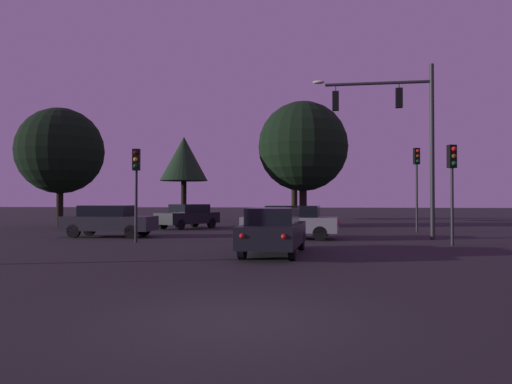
% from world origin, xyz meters
% --- Properties ---
extents(ground_plane, '(168.00, 168.00, 0.00)m').
position_xyz_m(ground_plane, '(0.00, 24.50, 0.00)').
color(ground_plane, black).
rests_on(ground_plane, ground).
extents(traffic_signal_mast_arm, '(5.44, 0.44, 7.93)m').
position_xyz_m(traffic_signal_mast_arm, '(5.06, 15.23, 5.27)').
color(traffic_signal_mast_arm, '#232326').
rests_on(traffic_signal_mast_arm, ground).
extents(traffic_light_corner_left, '(0.33, 0.37, 3.92)m').
position_xyz_m(traffic_light_corner_left, '(-6.26, 12.13, 2.80)').
color(traffic_light_corner_left, '#232326').
rests_on(traffic_light_corner_left, ground).
extents(traffic_light_corner_right, '(0.36, 0.38, 3.93)m').
position_xyz_m(traffic_light_corner_right, '(6.48, 12.26, 2.80)').
color(traffic_light_corner_right, '#232326').
rests_on(traffic_light_corner_right, ground).
extents(traffic_light_median, '(0.36, 0.38, 4.65)m').
position_xyz_m(traffic_light_median, '(6.76, 20.01, 3.28)').
color(traffic_light_median, '#232326').
rests_on(traffic_light_median, ground).
extents(car_nearside_lane, '(1.97, 4.69, 1.52)m').
position_xyz_m(car_nearside_lane, '(-0.16, 8.53, 0.80)').
color(car_nearside_lane, black).
rests_on(car_nearside_lane, ground).
extents(car_crossing_left, '(4.53, 2.20, 1.52)m').
position_xyz_m(car_crossing_left, '(0.08, 14.80, 0.80)').
color(car_crossing_left, gray).
rests_on(car_crossing_left, ground).
extents(car_crossing_right, '(4.40, 1.78, 1.52)m').
position_xyz_m(car_crossing_right, '(-8.67, 14.83, 0.79)').
color(car_crossing_right, '#232328').
rests_on(car_crossing_right, ground).
extents(car_far_lane, '(3.56, 4.36, 1.52)m').
position_xyz_m(car_far_lane, '(-6.67, 21.88, 0.79)').
color(car_far_lane, black).
rests_on(car_far_lane, ground).
extents(tree_behind_sign, '(5.48, 5.48, 7.67)m').
position_xyz_m(tree_behind_sign, '(-15.00, 21.54, 4.92)').
color(tree_behind_sign, black).
rests_on(tree_behind_sign, ground).
extents(tree_left_far, '(3.19, 3.19, 6.34)m').
position_xyz_m(tree_left_far, '(-0.47, 31.83, 4.77)').
color(tree_left_far, black).
rests_on(tree_left_far, ground).
extents(tree_center_horizon, '(4.20, 4.20, 7.40)m').
position_xyz_m(tree_center_horizon, '(-10.29, 33.70, 5.40)').
color(tree_center_horizon, black).
rests_on(tree_center_horizon, ground).
extents(tree_right_cluster, '(5.92, 5.92, 8.28)m').
position_xyz_m(tree_right_cluster, '(0.41, 24.36, 5.31)').
color(tree_right_cluster, black).
rests_on(tree_right_cluster, ground).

